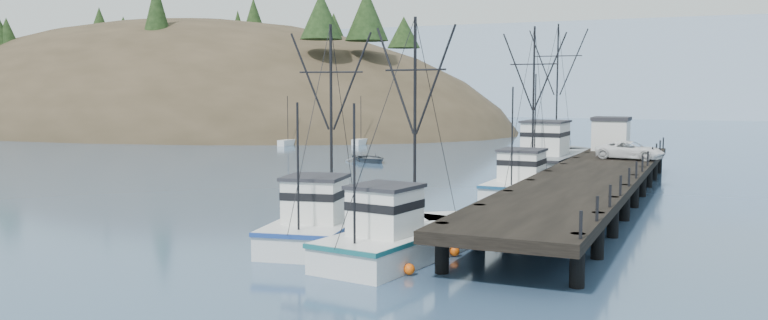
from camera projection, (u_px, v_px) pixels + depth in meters
ground at (255, 232)px, 37.59m from camera, size 400.00×400.00×0.00m
pier at (591, 178)px, 46.27m from camera, size 6.00×44.00×2.00m
headland at (155, 151)px, 139.90m from camera, size 134.80×78.00×51.00m
distant_ridge at (670, 117)px, 187.99m from camera, size 360.00×40.00×26.00m
distant_ridge_far at (493, 112)px, 221.94m from camera, size 180.00×25.00×18.00m
moored_sailboats at (325, 138)px, 103.48m from camera, size 19.09×19.82×6.35m
trawler_near at (403, 239)px, 31.97m from camera, size 4.65×10.42×10.62m
trawler_mid at (326, 224)px, 35.31m from camera, size 5.13×10.66×10.58m
trawler_far at (528, 184)px, 49.95m from camera, size 3.93×11.43×11.69m
work_vessel at (551, 160)px, 62.58m from camera, size 5.07×15.45×12.95m
pier_shed at (611, 133)px, 62.92m from camera, size 3.00×3.20×2.80m
pickup_truck at (630, 150)px, 54.86m from camera, size 5.11×2.97×1.34m
motorboat at (369, 162)px, 73.25m from camera, size 6.25×5.98×1.05m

